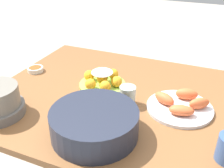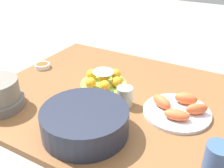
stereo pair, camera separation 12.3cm
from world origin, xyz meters
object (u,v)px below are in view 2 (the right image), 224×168
(sauce_bowl, at_px, (42,66))
(cup_near, at_px, (125,96))
(cake_plate, at_px, (104,80))
(seafood_platter, at_px, (178,109))
(cup_far, at_px, (218,158))
(serving_bowl, at_px, (84,120))
(dining_table, at_px, (121,115))

(sauce_bowl, xyz_separation_m, cup_near, (-0.58, 0.11, 0.03))
(cake_plate, height_order, seafood_platter, cake_plate)
(cake_plate, xyz_separation_m, seafood_platter, (-0.39, 0.05, -0.01))
(sauce_bowl, xyz_separation_m, cup_far, (-0.99, 0.30, 0.03))
(sauce_bowl, distance_m, seafood_platter, 0.80)
(seafood_platter, bearing_deg, cake_plate, -7.36)
(serving_bowl, bearing_deg, dining_table, -90.60)
(dining_table, xyz_separation_m, seafood_platter, (-0.26, -0.00, 0.12))
(sauce_bowl, relative_size, cup_near, 1.00)
(sauce_bowl, relative_size, seafood_platter, 0.31)
(cake_plate, height_order, sauce_bowl, cake_plate)
(cake_plate, height_order, serving_bowl, serving_bowl)
(serving_bowl, distance_m, cup_far, 0.47)
(sauce_bowl, height_order, cup_far, cup_far)
(seafood_platter, relative_size, cup_near, 3.24)
(cup_near, height_order, cup_far, cup_far)
(dining_table, xyz_separation_m, serving_bowl, (0.00, 0.29, 0.16))
(cake_plate, bearing_deg, cup_far, 153.80)
(cup_far, bearing_deg, seafood_platter, -50.58)
(dining_table, height_order, serving_bowl, serving_bowl)
(dining_table, height_order, sauce_bowl, sauce_bowl)
(cup_near, distance_m, cup_far, 0.46)
(cup_near, bearing_deg, cake_plate, -31.22)
(sauce_bowl, bearing_deg, dining_table, 173.40)
(cup_near, bearing_deg, cup_far, 155.96)
(dining_table, bearing_deg, cake_plate, -23.13)
(serving_bowl, bearing_deg, seafood_platter, -132.61)
(cake_plate, xyz_separation_m, cup_far, (-0.58, 0.29, 0.02))
(serving_bowl, xyz_separation_m, cup_far, (-0.46, -0.05, -0.01))
(cake_plate, bearing_deg, cup_near, 148.78)
(cake_plate, height_order, cup_far, cup_far)
(dining_table, distance_m, serving_bowl, 0.33)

